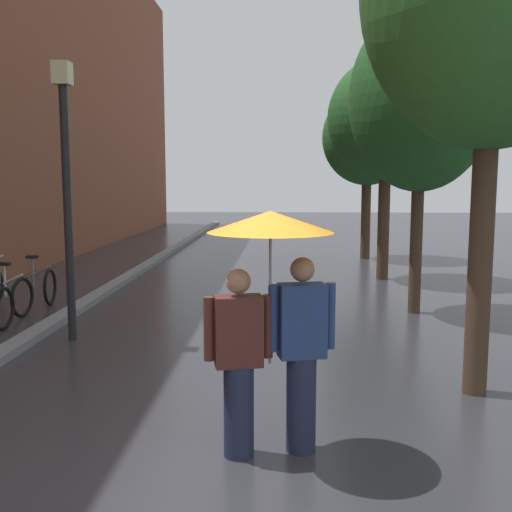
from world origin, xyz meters
TOP-DOWN VIEW (x-y plane):
  - ground_plane at (0.00, 0.00)m, footprint 80.00×80.00m
  - kerb_strip at (-3.20, 10.00)m, footprint 0.30×36.00m
  - street_tree_1 at (2.90, 6.04)m, footprint 2.49×2.49m
  - street_tree_2 at (2.93, 9.70)m, footprint 2.75×2.75m
  - street_tree_3 at (3.03, 13.54)m, footprint 2.71×2.71m
  - parked_bicycle_4 at (-4.41, 6.32)m, footprint 1.14×0.79m
  - couple_under_umbrella at (0.45, 0.40)m, footprint 1.12×1.07m
  - street_lamp_post at (-2.60, 3.96)m, footprint 0.24×0.24m

SIDE VIEW (x-z plane):
  - ground_plane at x=0.00m, z-range 0.00..0.00m
  - kerb_strip at x=-3.20m, z-range 0.00..0.12m
  - parked_bicycle_4 at x=-4.41m, z-range -0.10..0.86m
  - couple_under_umbrella at x=0.45m, z-range 0.32..2.43m
  - street_lamp_post at x=-2.60m, z-range 0.36..4.39m
  - street_tree_3 at x=3.03m, z-range 1.09..6.16m
  - street_tree_1 at x=2.90m, z-range 1.07..6.44m
  - street_tree_2 at x=2.93m, z-range 1.16..6.41m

